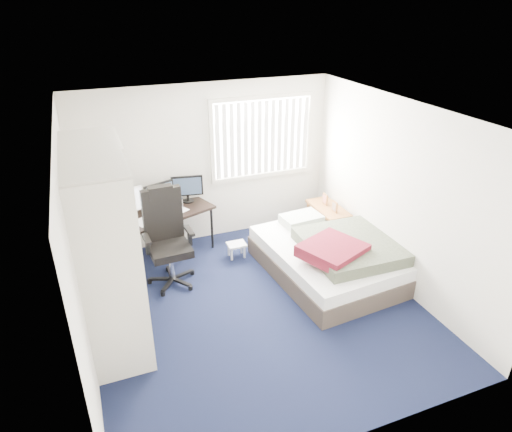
{
  "coord_description": "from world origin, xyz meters",
  "views": [
    {
      "loc": [
        -1.76,
        -4.42,
        3.64
      ],
      "look_at": [
        0.15,
        0.4,
        1.1
      ],
      "focal_mm": 32.0,
      "sensor_mm": 36.0,
      "label": 1
    }
  ],
  "objects": [
    {
      "name": "desk",
      "position": [
        -0.83,
        1.75,
        0.76
      ],
      "size": [
        1.63,
        1.15,
        1.19
      ],
      "color": "black",
      "rests_on": "ground"
    },
    {
      "name": "nightstand",
      "position": [
        1.75,
        1.3,
        0.5
      ],
      "size": [
        0.41,
        0.82,
        0.74
      ],
      "color": "brown",
      "rests_on": "ground"
    },
    {
      "name": "window_assembly",
      "position": [
        0.9,
        2.04,
        1.6
      ],
      "size": [
        1.72,
        0.09,
        1.32
      ],
      "color": "white",
      "rests_on": "ground"
    },
    {
      "name": "closet",
      "position": [
        -1.67,
        0.27,
        1.35
      ],
      "size": [
        0.64,
        1.84,
        2.22
      ],
      "color": "beige",
      "rests_on": "ground"
    },
    {
      "name": "footstool",
      "position": [
        0.18,
        1.29,
        0.17
      ],
      "size": [
        0.28,
        0.23,
        0.23
      ],
      "color": "white",
      "rests_on": "ground"
    },
    {
      "name": "pine_box",
      "position": [
        -1.65,
        0.12,
        0.14
      ],
      "size": [
        0.46,
        0.41,
        0.29
      ],
      "primitive_type": "cube",
      "rotation": [
        0.0,
        0.0,
        0.41
      ],
      "color": "#A57652",
      "rests_on": "ground"
    },
    {
      "name": "ground",
      "position": [
        0.0,
        0.0,
        0.0
      ],
      "size": [
        4.2,
        4.2,
        0.0
      ],
      "primitive_type": "plane",
      "color": "black",
      "rests_on": "ground"
    },
    {
      "name": "office_chair",
      "position": [
        -0.89,
        1.05,
        0.52
      ],
      "size": [
        0.67,
        0.67,
        1.36
      ],
      "color": "black",
      "rests_on": "ground"
    },
    {
      "name": "bed",
      "position": [
        1.27,
        0.35,
        0.29
      ],
      "size": [
        1.72,
        2.2,
        0.68
      ],
      "color": "#3B322B",
      "rests_on": "ground"
    },
    {
      "name": "room_shell",
      "position": [
        0.0,
        0.0,
        1.51
      ],
      "size": [
        4.2,
        4.2,
        4.2
      ],
      "color": "silver",
      "rests_on": "ground"
    }
  ]
}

